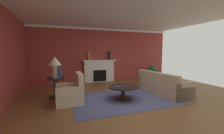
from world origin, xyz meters
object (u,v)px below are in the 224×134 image
object	(u,v)px
coffee_table	(123,90)
potted_plant	(152,71)
armchair_near_window	(71,94)
vase_mantel_left	(89,56)
fireplace	(99,71)
side_table	(56,86)
table_lamp	(55,63)
sofa	(162,86)
vase_on_side_table	(60,73)
vase_mantel_right	(109,56)

from	to	relation	value
coffee_table	potted_plant	bearing A→B (deg)	41.78
armchair_near_window	vase_mantel_left	distance (m)	3.32
fireplace	armchair_near_window	distance (m)	3.43
side_table	table_lamp	xyz separation A→B (m)	(-0.00, -0.00, 0.82)
potted_plant	sofa	bearing A→B (deg)	-117.83
armchair_near_window	vase_on_side_table	size ratio (longest dim) A/B	2.46
table_lamp	vase_mantel_left	world-z (taller)	vase_mantel_left
table_lamp	potted_plant	size ratio (longest dim) A/B	0.90
sofa	table_lamp	xyz separation A→B (m)	(-3.86, 0.84, 0.93)
sofa	potted_plant	distance (m)	3.02
coffee_table	table_lamp	xyz separation A→B (m)	(-2.15, 0.96, 0.89)
vase_mantel_right	fireplace	bearing A→B (deg)	174.86
potted_plant	side_table	bearing A→B (deg)	-160.89
sofa	vase_on_side_table	xyz separation A→B (m)	(-3.71, 0.72, 0.60)
sofa	vase_mantel_right	bearing A→B (deg)	111.29
fireplace	vase_mantel_left	distance (m)	1.01
fireplace	vase_mantel_right	world-z (taller)	vase_mantel_right
vase_mantel_left	table_lamp	bearing A→B (deg)	-126.68
sofa	armchair_near_window	bearing A→B (deg)	178.88
armchair_near_window	side_table	size ratio (longest dim) A/B	1.36
armchair_near_window	side_table	bearing A→B (deg)	120.47
sofa	coffee_table	world-z (taller)	sofa
vase_on_side_table	armchair_near_window	bearing A→B (deg)	-64.99
coffee_table	vase_mantel_right	world-z (taller)	vase_mantel_right
armchair_near_window	side_table	world-z (taller)	armchair_near_window
vase_mantel_left	potted_plant	bearing A→B (deg)	-5.00
potted_plant	fireplace	bearing A→B (deg)	173.22
sofa	vase_on_side_table	distance (m)	3.83
sofa	coffee_table	xyz separation A→B (m)	(-1.71, -0.12, 0.04)
potted_plant	table_lamp	bearing A→B (deg)	-160.89
armchair_near_window	coffee_table	world-z (taller)	armchair_near_window
coffee_table	sofa	bearing A→B (deg)	4.14
vase_on_side_table	coffee_table	bearing A→B (deg)	-22.85
armchair_near_window	vase_mantel_right	world-z (taller)	vase_mantel_right
armchair_near_window	vase_on_side_table	xyz separation A→B (m)	(-0.30, 0.65, 0.59)
fireplace	armchair_near_window	size ratio (longest dim) A/B	1.89
sofa	vase_mantel_left	bearing A→B (deg)	127.16
coffee_table	fireplace	bearing A→B (deg)	89.99
sofa	side_table	bearing A→B (deg)	167.76
table_lamp	vase_mantel_left	distance (m)	2.68
sofa	side_table	size ratio (longest dim) A/B	3.07
coffee_table	vase_on_side_table	bearing A→B (deg)	157.15
armchair_near_window	potted_plant	xyz separation A→B (m)	(4.82, 2.60, 0.19)
fireplace	table_lamp	distance (m)	3.15
table_lamp	coffee_table	bearing A→B (deg)	-24.13
table_lamp	vase_mantel_left	size ratio (longest dim) A/B	1.71
sofa	table_lamp	bearing A→B (deg)	167.76
fireplace	coffee_table	size ratio (longest dim) A/B	1.80
coffee_table	vase_mantel_right	size ratio (longest dim) A/B	2.18
coffee_table	vase_on_side_table	xyz separation A→B (m)	(-2.00, 0.84, 0.56)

